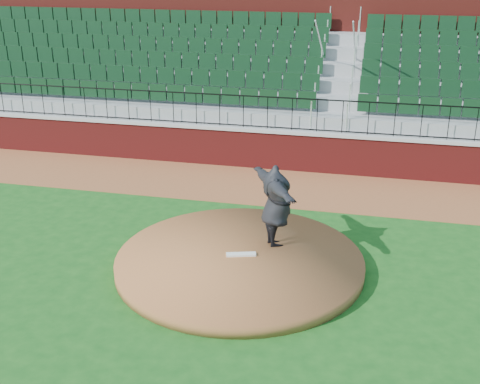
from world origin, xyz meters
name	(u,v)px	position (x,y,z in m)	size (l,w,h in m)	color
ground	(225,272)	(0.00, 0.00, 0.00)	(90.00, 90.00, 0.00)	#164F17
warning_track	(269,185)	(0.00, 5.40, 0.01)	(34.00, 3.20, 0.01)	brown
field_wall	(279,150)	(0.00, 7.00, 0.60)	(34.00, 0.35, 1.20)	maroon
wall_cap	(279,131)	(0.00, 7.00, 1.25)	(34.00, 0.45, 0.10)	#B7B7B7
wall_railing	(280,114)	(0.00, 7.00, 1.80)	(34.00, 0.05, 1.00)	black
seating_stands	(293,81)	(0.00, 9.72, 2.30)	(34.00, 5.10, 4.60)	gray
concourse_wall	(304,55)	(0.00, 12.52, 2.75)	(34.00, 0.50, 5.50)	maroon
pitchers_mound	(239,262)	(0.26, 0.31, 0.12)	(5.44, 5.44, 0.25)	brown
pitching_rubber	(241,254)	(0.28, 0.39, 0.27)	(0.65, 0.16, 0.04)	white
pitcher	(276,206)	(0.92, 1.09, 1.21)	(2.37, 0.64, 1.92)	black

